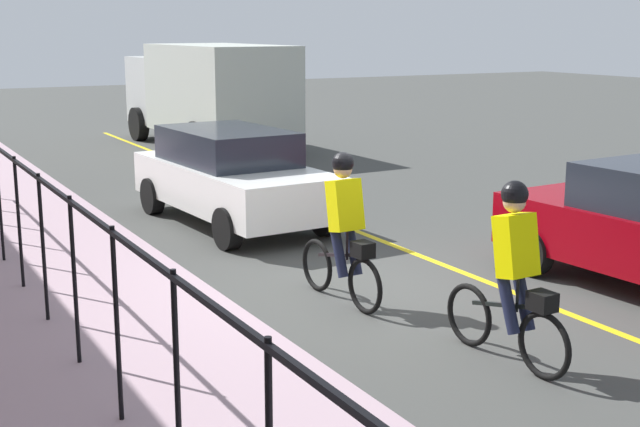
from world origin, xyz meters
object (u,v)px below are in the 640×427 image
(cyclist_follow, at_px, (513,275))
(box_truck_background, at_px, (208,91))
(cyclist_lead, at_px, (344,229))
(parked_sedan_rear, at_px, (232,175))

(cyclist_follow, bearing_deg, box_truck_background, -14.38)
(cyclist_lead, bearing_deg, box_truck_background, -18.19)
(cyclist_lead, height_order, parked_sedan_rear, cyclist_lead)
(box_truck_background, bearing_deg, cyclist_lead, 162.71)
(cyclist_lead, distance_m, box_truck_background, 14.06)
(box_truck_background, bearing_deg, parked_sedan_rear, 158.52)
(parked_sedan_rear, xyz_separation_m, box_truck_background, (8.91, -3.13, 0.73))
(cyclist_follow, height_order, box_truck_background, box_truck_background)
(parked_sedan_rear, bearing_deg, cyclist_follow, -3.97)
(cyclist_lead, xyz_separation_m, cyclist_follow, (-2.44, -0.46, 0.00))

